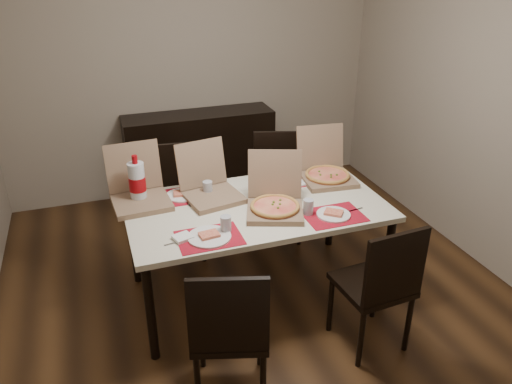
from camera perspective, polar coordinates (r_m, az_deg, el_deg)
ground at (r=3.93m, az=0.08°, el=-11.36°), size 3.80×4.00×0.02m
room_walls at (r=3.59m, az=-2.26°, el=15.74°), size 3.84×4.02×2.62m
sideboard at (r=5.21m, az=-6.38°, el=4.16°), size 1.50×0.40×0.90m
dining_table at (r=3.55m, az=0.00°, el=-2.42°), size 1.80×1.00×0.75m
chair_near_left at (r=2.82m, az=-3.05°, el=-15.37°), size 0.52×0.52×0.93m
chair_near_right at (r=3.23m, az=13.98°, el=-10.07°), size 0.45×0.45×0.93m
chair_far_left at (r=4.24m, az=-9.05°, el=-0.38°), size 0.47×0.47×0.93m
chair_far_right at (r=4.46m, az=2.47°, el=1.33°), size 0.52×0.52×0.93m
setting_near_left at (r=3.14m, az=-5.22°, el=-4.79°), size 0.48×0.30×0.11m
setting_near_right at (r=3.40m, az=8.03°, el=-2.32°), size 0.44×0.30×0.11m
setting_far_left at (r=3.66m, az=-7.99°, el=-0.18°), size 0.46×0.30×0.11m
setting_far_right at (r=3.89m, az=4.09°, el=1.62°), size 0.49×0.30×0.11m
napkin_loose at (r=3.41m, az=0.76°, el=-2.20°), size 0.16×0.16×0.02m
pizza_box_center at (r=3.42m, az=2.17°, el=-1.27°), size 0.49×0.52×0.38m
pizza_box_right at (r=3.92m, az=8.00°, el=2.25°), size 0.42×0.46×0.39m
pizza_box_left at (r=3.62m, az=-13.17°, el=-0.22°), size 0.41×0.45×0.39m
pizza_box_extra at (r=3.62m, az=-5.26°, el=0.32°), size 0.45×0.48×0.38m
faina_plate at (r=3.58m, az=-5.77°, el=-0.85°), size 0.27×0.27×0.03m
dip_bowl at (r=3.74m, az=1.40°, el=0.55°), size 0.15×0.15×0.03m
soda_bottle at (r=3.59m, az=-13.41°, el=1.05°), size 0.12×0.12×0.35m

